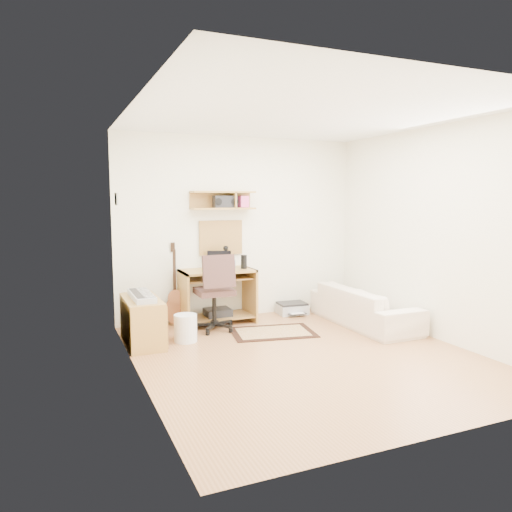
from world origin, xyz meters
name	(u,v)px	position (x,y,z in m)	size (l,w,h in m)	color
floor	(306,356)	(0.00, 0.00, -0.01)	(3.60, 4.00, 0.01)	#AD7648
ceiling	(309,114)	(0.00, 0.00, 2.60)	(3.60, 4.00, 0.01)	white
back_wall	(240,228)	(0.00, 2.00, 1.30)	(3.60, 0.01, 2.60)	white
left_wall	(137,245)	(-1.80, 0.00, 1.30)	(0.01, 4.00, 2.60)	white
right_wall	(437,234)	(1.80, 0.00, 1.30)	(0.01, 4.00, 2.60)	white
wall_shelf	(223,200)	(-0.30, 1.88, 1.70)	(0.90, 0.25, 0.26)	#B78840
cork_board	(221,238)	(-0.30, 1.98, 1.17)	(0.64, 0.03, 0.49)	#AA7755
wall_photo	(116,199)	(-1.79, 1.50, 1.72)	(0.02, 0.20, 0.15)	#4C8CBF
desk	(218,296)	(-0.44, 1.73, 0.38)	(1.00, 0.55, 0.75)	#B78840
laptop	(219,261)	(-0.43, 1.71, 0.88)	(0.33, 0.33, 0.26)	silver
speaker	(244,262)	(-0.07, 1.68, 0.85)	(0.09, 0.09, 0.19)	black
desk_lamp	(228,257)	(-0.24, 1.87, 0.91)	(0.10, 0.10, 0.31)	black
pencil_cup	(233,264)	(-0.18, 1.83, 0.80)	(0.07, 0.07, 0.10)	#345C9C
boombox	(225,202)	(-0.27, 1.87, 1.68)	(0.32, 0.15, 0.17)	black
rug	(273,332)	(0.05, 0.97, 0.01)	(1.05, 0.70, 0.01)	#CEC08A
task_chair	(214,291)	(-0.60, 1.39, 0.52)	(0.53, 0.53, 1.03)	#3C2723
cabinet	(142,321)	(-1.58, 1.15, 0.28)	(0.40, 0.90, 0.55)	#B78840
music_keyboard	(142,296)	(-1.58, 1.15, 0.58)	(0.23, 0.73, 0.06)	#B2B5BA
guitar	(176,284)	(-1.00, 1.86, 0.57)	(0.30, 0.19, 1.14)	#9A562F
waste_basket	(186,328)	(-1.09, 1.03, 0.17)	(0.28, 0.28, 0.33)	white
printer	(292,308)	(0.75, 1.79, 0.09)	(0.43, 0.33, 0.16)	#A5A8AA
sofa	(364,300)	(1.38, 0.85, 0.35)	(1.77, 0.52, 0.69)	beige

